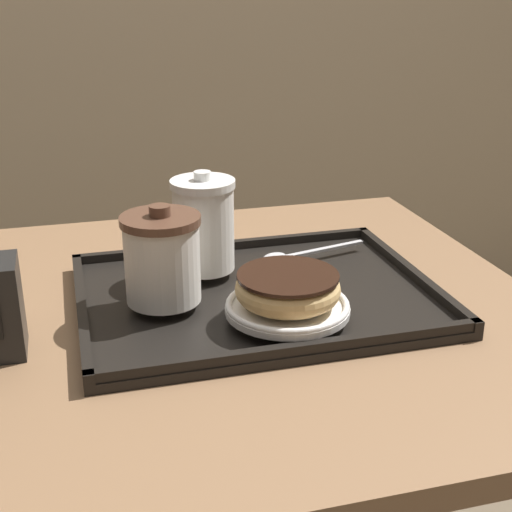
{
  "coord_description": "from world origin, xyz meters",
  "views": [
    {
      "loc": [
        -0.2,
        -0.82,
        1.13
      ],
      "look_at": [
        0.03,
        0.0,
        0.79
      ],
      "focal_mm": 50.0,
      "sensor_mm": 36.0,
      "label": 1
    }
  ],
  "objects_px": {
    "coffee_cup_front": "(162,258)",
    "coffee_cup_rear": "(204,224)",
    "donut_chocolate_glazed": "(288,288)",
    "spoon": "(292,254)"
  },
  "relations": [
    {
      "from": "coffee_cup_front",
      "to": "coffee_cup_rear",
      "type": "xyz_separation_m",
      "value": [
        0.07,
        0.09,
        0.01
      ]
    },
    {
      "from": "coffee_cup_rear",
      "to": "donut_chocolate_glazed",
      "type": "xyz_separation_m",
      "value": [
        0.07,
        -0.16,
        -0.03
      ]
    },
    {
      "from": "coffee_cup_rear",
      "to": "spoon",
      "type": "height_order",
      "value": "coffee_cup_rear"
    },
    {
      "from": "coffee_cup_rear",
      "to": "donut_chocolate_glazed",
      "type": "distance_m",
      "value": 0.18
    },
    {
      "from": "coffee_cup_rear",
      "to": "spoon",
      "type": "distance_m",
      "value": 0.14
    },
    {
      "from": "coffee_cup_rear",
      "to": "donut_chocolate_glazed",
      "type": "height_order",
      "value": "coffee_cup_rear"
    },
    {
      "from": "coffee_cup_rear",
      "to": "coffee_cup_front",
      "type": "bearing_deg",
      "value": -128.42
    },
    {
      "from": "donut_chocolate_glazed",
      "to": "coffee_cup_rear",
      "type": "bearing_deg",
      "value": 113.03
    },
    {
      "from": "coffee_cup_front",
      "to": "donut_chocolate_glazed",
      "type": "bearing_deg",
      "value": -28.12
    },
    {
      "from": "donut_chocolate_glazed",
      "to": "spoon",
      "type": "bearing_deg",
      "value": 70.51
    }
  ]
}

